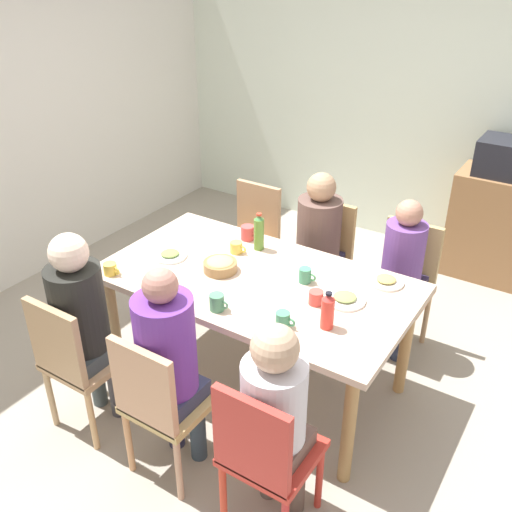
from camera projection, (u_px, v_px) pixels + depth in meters
ground_plane at (256, 379)px, 3.77m from camera, size 5.87×5.87×0.00m
wall_back at (413, 100)px, 4.98m from camera, size 4.89×0.12×2.60m
dining_table at (256, 290)px, 3.44m from camera, size 1.84×1.02×0.77m
chair_0 at (75, 358)px, 3.17m from camera, size 0.40×0.40×0.90m
person_0 at (82, 316)px, 3.12m from camera, size 0.30×0.30×1.24m
chair_1 at (322, 256)px, 4.18m from camera, size 0.40×0.40×0.90m
person_1 at (318, 237)px, 4.01m from camera, size 0.31×0.31×1.17m
chair_2 at (403, 280)px, 3.88m from camera, size 0.40×0.40×0.90m
person_2 at (401, 267)px, 3.74m from camera, size 0.30×0.30×1.12m
chair_3 at (252, 235)px, 4.47m from camera, size 0.40×0.40×0.90m
chair_4 at (264, 453)px, 2.58m from camera, size 0.40×0.40×0.90m
person_4 at (275, 410)px, 2.56m from camera, size 0.30×0.30×1.16m
chair_5 at (160, 400)px, 2.87m from camera, size 0.40×0.40×0.90m
person_5 at (168, 356)px, 2.83m from camera, size 0.30×0.30×1.23m
plate_0 at (345, 299)px, 3.18m from camera, size 0.23×0.23×0.04m
plate_1 at (386, 281)px, 3.34m from camera, size 0.21×0.21×0.04m
plate_2 at (170, 255)px, 3.61m from camera, size 0.21×0.21×0.04m
bowl_0 at (220, 265)px, 3.45m from camera, size 0.20×0.20×0.08m
cup_0 at (316, 298)px, 3.14m from camera, size 0.12×0.08×0.08m
cup_1 at (283, 320)px, 2.96m from camera, size 0.11×0.07×0.09m
cup_2 at (248, 233)px, 3.81m from camera, size 0.12×0.09×0.10m
cup_3 at (237, 247)px, 3.66m from camera, size 0.11×0.08×0.07m
cup_4 at (217, 302)px, 3.09m from camera, size 0.12×0.08×0.09m
cup_5 at (110, 269)px, 3.42m from camera, size 0.12×0.08×0.07m
cup_6 at (305, 275)px, 3.34m from camera, size 0.11×0.07×0.09m
bottle_0 at (259, 232)px, 3.66m from camera, size 0.07×0.07×0.25m
bottle_1 at (328, 311)px, 2.92m from camera, size 0.07×0.07×0.21m
side_cabinet at (495, 227)px, 4.74m from camera, size 0.70×0.44×0.90m
microwave at (511, 158)px, 4.45m from camera, size 0.48×0.36×0.28m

